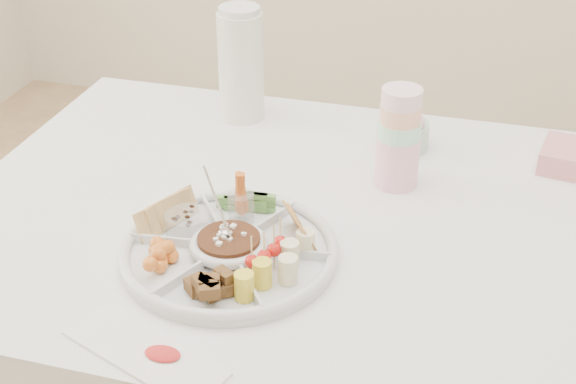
# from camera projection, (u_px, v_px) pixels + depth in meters

# --- Properties ---
(dining_table) EXTENTS (1.52, 1.02, 0.76)m
(dining_table) POSITION_uv_depth(u_px,v_px,m) (334.00, 366.00, 1.73)
(dining_table) COLOR white
(dining_table) RESTS_ON floor
(party_tray) EXTENTS (0.42, 0.42, 0.04)m
(party_tray) POSITION_uv_depth(u_px,v_px,m) (229.00, 248.00, 1.41)
(party_tray) COLOR silver
(party_tray) RESTS_ON dining_table
(bean_dip) EXTENTS (0.12, 0.12, 0.04)m
(bean_dip) POSITION_uv_depth(u_px,v_px,m) (229.00, 244.00, 1.41)
(bean_dip) COLOR #32160D
(bean_dip) RESTS_ON party_tray
(tortillas) EXTENTS (0.11, 0.11, 0.06)m
(tortillas) POSITION_uv_depth(u_px,v_px,m) (298.00, 224.00, 1.44)
(tortillas) COLOR tan
(tortillas) RESTS_ON party_tray
(carrot_cucumber) EXTENTS (0.11, 0.11, 0.09)m
(carrot_cucumber) POSITION_uv_depth(u_px,v_px,m) (244.00, 191.00, 1.50)
(carrot_cucumber) COLOR #CF6120
(carrot_cucumber) RESTS_ON party_tray
(pita_raisins) EXTENTS (0.12, 0.12, 0.06)m
(pita_raisins) POSITION_uv_depth(u_px,v_px,m) (177.00, 212.00, 1.47)
(pita_raisins) COLOR tan
(pita_raisins) RESTS_ON party_tray
(cherries) EXTENTS (0.13, 0.13, 0.05)m
(cherries) POSITION_uv_depth(u_px,v_px,m) (156.00, 257.00, 1.37)
(cherries) COLOR orange
(cherries) RESTS_ON party_tray
(granola_chunks) EXTENTS (0.10, 0.10, 0.04)m
(granola_chunks) POSITION_uv_depth(u_px,v_px,m) (210.00, 286.00, 1.30)
(granola_chunks) COLOR brown
(granola_chunks) RESTS_ON party_tray
(banana_tomato) EXTENTS (0.12, 0.12, 0.09)m
(banana_tomato) POSITION_uv_depth(u_px,v_px,m) (286.00, 259.00, 1.32)
(banana_tomato) COLOR #FBEC6B
(banana_tomato) RESTS_ON party_tray
(cup_stack) EXTENTS (0.11, 0.11, 0.25)m
(cup_stack) POSITION_uv_depth(u_px,v_px,m) (399.00, 130.00, 1.59)
(cup_stack) COLOR #A9BD9E
(cup_stack) RESTS_ON dining_table
(thermos) EXTENTS (0.13, 0.13, 0.27)m
(thermos) POSITION_uv_depth(u_px,v_px,m) (241.00, 62.00, 1.86)
(thermos) COLOR silver
(thermos) RESTS_ON dining_table
(flower_bowl) EXTENTS (0.14, 0.14, 0.09)m
(flower_bowl) POSITION_uv_depth(u_px,v_px,m) (403.00, 129.00, 1.77)
(flower_bowl) COLOR #9ED8B3
(flower_bowl) RESTS_ON dining_table
(placemat) EXTENTS (0.29, 0.18, 0.01)m
(placemat) POSITION_uv_depth(u_px,v_px,m) (145.00, 353.00, 1.21)
(placemat) COLOR white
(placemat) RESTS_ON dining_table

